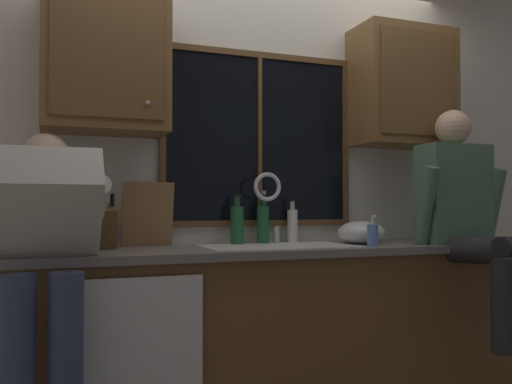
% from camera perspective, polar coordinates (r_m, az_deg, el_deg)
% --- Properties ---
extents(back_wall, '(5.42, 0.12, 2.55)m').
position_cam_1_polar(back_wall, '(3.22, -0.23, 1.06)').
color(back_wall, silver).
rests_on(back_wall, floor).
extents(window_glass, '(1.10, 0.02, 0.95)m').
position_cam_1_polar(window_glass, '(3.18, 0.32, 5.61)').
color(window_glass, black).
extents(window_frame_top, '(1.17, 0.02, 0.04)m').
position_cam_1_polar(window_frame_top, '(3.27, 0.39, 14.23)').
color(window_frame_top, brown).
extents(window_frame_bottom, '(1.17, 0.02, 0.04)m').
position_cam_1_polar(window_frame_bottom, '(3.15, 0.39, -3.30)').
color(window_frame_bottom, brown).
extents(window_frame_left, '(0.03, 0.02, 0.95)m').
position_cam_1_polar(window_frame_left, '(3.02, -9.79, 6.02)').
color(window_frame_left, brown).
extents(window_frame_right, '(0.03, 0.02, 0.95)m').
position_cam_1_polar(window_frame_right, '(3.41, 9.36, 5.15)').
color(window_frame_right, brown).
extents(window_mullion_center, '(0.02, 0.02, 0.95)m').
position_cam_1_polar(window_mullion_center, '(3.17, 0.40, 5.64)').
color(window_mullion_center, brown).
extents(lower_cabinet_run, '(3.02, 0.58, 0.88)m').
position_cam_1_polar(lower_cabinet_run, '(2.97, 2.18, -14.95)').
color(lower_cabinet_run, brown).
rests_on(lower_cabinet_run, floor).
extents(countertop, '(3.08, 0.62, 0.04)m').
position_cam_1_polar(countertop, '(2.88, 2.33, -6.11)').
color(countertop, slate).
rests_on(countertop, lower_cabinet_run).
extents(dishwasher_front, '(0.60, 0.02, 0.74)m').
position_cam_1_polar(dishwasher_front, '(2.47, -12.80, -17.34)').
color(dishwasher_front, white).
extents(upper_cabinet_left, '(0.61, 0.36, 0.72)m').
position_cam_1_polar(upper_cabinet_left, '(2.89, -15.54, 13.15)').
color(upper_cabinet_left, brown).
extents(upper_cabinet_right, '(0.61, 0.36, 0.72)m').
position_cam_1_polar(upper_cabinet_right, '(3.51, 15.17, 10.53)').
color(upper_cabinet_right, brown).
extents(sink, '(0.80, 0.46, 0.21)m').
position_cam_1_polar(sink, '(2.90, 2.39, -7.62)').
color(sink, silver).
rests_on(sink, lower_cabinet_run).
extents(faucet, '(0.18, 0.09, 0.40)m').
position_cam_1_polar(faucet, '(3.05, 1.20, -0.71)').
color(faucet, silver).
rests_on(faucet, countertop).
extents(person_standing, '(0.53, 0.72, 1.47)m').
position_cam_1_polar(person_standing, '(2.39, -21.45, -6.26)').
color(person_standing, '#384260').
rests_on(person_standing, floor).
extents(person_sitting_on_counter, '(0.54, 0.59, 1.26)m').
position_cam_1_polar(person_sitting_on_counter, '(3.20, 21.29, -1.90)').
color(person_sitting_on_counter, '#262628').
rests_on(person_sitting_on_counter, countertop).
extents(knife_block, '(0.12, 0.18, 0.32)m').
position_cam_1_polar(knife_block, '(2.77, -15.75, -3.58)').
color(knife_block, brown).
rests_on(knife_block, countertop).
extents(cutting_board, '(0.27, 0.09, 0.34)m').
position_cam_1_polar(cutting_board, '(2.91, -11.33, -2.34)').
color(cutting_board, '#997047').
rests_on(cutting_board, countertop).
extents(mixing_bowl, '(0.27, 0.27, 0.13)m').
position_cam_1_polar(mixing_bowl, '(3.11, 11.01, -4.25)').
color(mixing_bowl, silver).
rests_on(mixing_bowl, countertop).
extents(soap_dispenser, '(0.06, 0.07, 0.16)m').
position_cam_1_polar(soap_dispenser, '(2.91, 12.20, -4.40)').
color(soap_dispenser, '#668CCC').
rests_on(soap_dispenser, countertop).
extents(bottle_green_glass, '(0.06, 0.06, 0.25)m').
position_cam_1_polar(bottle_green_glass, '(3.16, 3.85, -3.46)').
color(bottle_green_glass, silver).
rests_on(bottle_green_glass, countertop).
extents(bottle_tall_clear, '(0.07, 0.07, 0.27)m').
position_cam_1_polar(bottle_tall_clear, '(3.00, -2.01, -3.37)').
color(bottle_tall_clear, '#1E592D').
rests_on(bottle_tall_clear, countertop).
extents(bottle_amber_small, '(0.07, 0.07, 0.28)m').
position_cam_1_polar(bottle_amber_small, '(3.08, 0.73, -3.30)').
color(bottle_amber_small, '#1E592D').
rests_on(bottle_amber_small, countertop).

